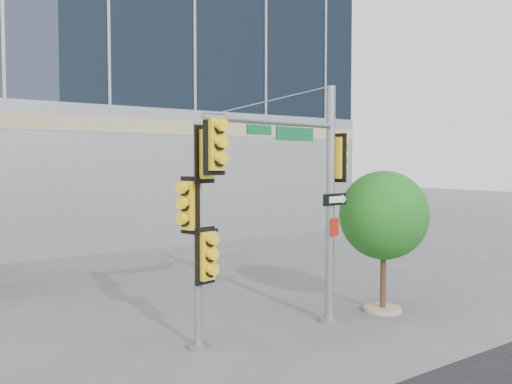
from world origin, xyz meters
TOP-DOWN VIEW (x-y plane):
  - ground at (0.00, 0.00)m, footprint 120.00×120.00m
  - main_signal_pole at (1.05, 1.19)m, footprint 4.21×0.97m
  - secondary_signal_pole at (-1.44, 1.42)m, footprint 0.82×0.59m
  - street_tree at (3.77, 1.22)m, footprint 2.25×2.19m

SIDE VIEW (x-z plane):
  - ground at x=0.00m, z-range 0.00..0.00m
  - street_tree at x=3.77m, z-range 0.55..4.06m
  - secondary_signal_pole at x=-1.44m, z-range 0.39..4.88m
  - main_signal_pole at x=1.05m, z-range 0.65..6.09m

